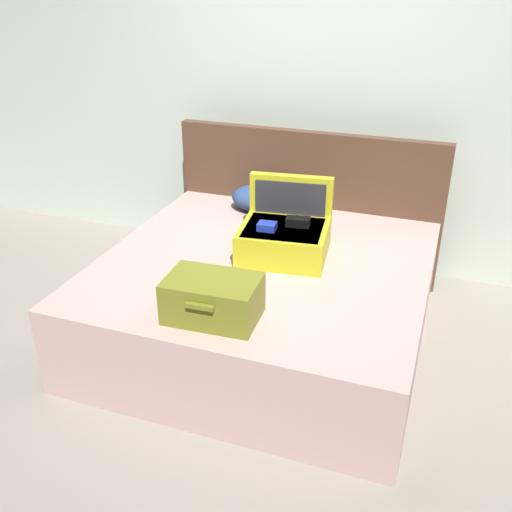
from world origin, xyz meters
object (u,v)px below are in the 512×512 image
object	(u,v)px
hard_case_large	(285,234)
pillow_near_headboard	(264,199)
bed	(264,300)
hard_case_medium	(213,299)

from	to	relation	value
hard_case_large	pillow_near_headboard	world-z (taller)	hard_case_large
bed	hard_case_large	size ratio (longest dim) A/B	3.35
hard_case_large	pillow_near_headboard	xyz separation A→B (m)	(-0.33, 0.58, -0.03)
bed	hard_case_medium	distance (m)	0.76
hard_case_medium	pillow_near_headboard	distance (m)	1.39
bed	hard_case_large	xyz separation A→B (m)	(0.08, 0.14, 0.39)
hard_case_medium	pillow_near_headboard	size ratio (longest dim) A/B	0.98
pillow_near_headboard	hard_case_large	bearing A→B (deg)	-60.38
hard_case_medium	pillow_near_headboard	xyz separation A→B (m)	(-0.21, 1.37, -0.01)
hard_case_large	hard_case_medium	xyz separation A→B (m)	(-0.12, -0.80, -0.02)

